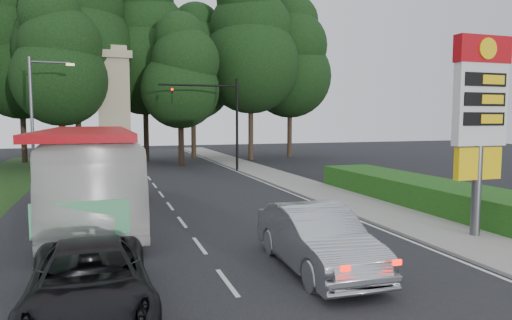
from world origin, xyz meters
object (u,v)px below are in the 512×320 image
object	(u,v)px
traffic_signal_mast	(220,111)
suv_charcoal	(90,282)
gas_station_pylon	(480,109)
sedan_silver	(317,238)
transit_bus	(88,174)
streetlight_signs	(35,113)
monument	(114,107)

from	to	relation	value
traffic_signal_mast	suv_charcoal	distance (m)	26.31
gas_station_pylon	traffic_signal_mast	world-z (taller)	traffic_signal_mast
sedan_silver	transit_bus	bearing A→B (deg)	126.25
gas_station_pylon	sedan_silver	world-z (taller)	gas_station_pylon
streetlight_signs	sedan_silver	size ratio (longest dim) A/B	1.52
traffic_signal_mast	transit_bus	distance (m)	17.28
gas_station_pylon	streetlight_signs	world-z (taller)	streetlight_signs
monument	sedan_silver	world-z (taller)	monument
gas_station_pylon	transit_bus	xyz separation A→B (m)	(-12.70, 7.64, -2.61)
monument	sedan_silver	bearing A→B (deg)	-81.08
streetlight_signs	suv_charcoal	size ratio (longest dim) A/B	1.50
traffic_signal_mast	suv_charcoal	size ratio (longest dim) A/B	1.35
streetlight_signs	suv_charcoal	bearing A→B (deg)	-80.40
suv_charcoal	sedan_silver	bearing A→B (deg)	10.94
monument	sedan_silver	size ratio (longest dim) A/B	1.91
gas_station_pylon	sedan_silver	distance (m)	7.62
traffic_signal_mast	suv_charcoal	bearing A→B (deg)	-109.93
gas_station_pylon	monument	distance (m)	30.17
sedan_silver	suv_charcoal	world-z (taller)	sedan_silver
traffic_signal_mast	sedan_silver	size ratio (longest dim) A/B	1.37
streetlight_signs	gas_station_pylon	bearing A→B (deg)	-51.04
traffic_signal_mast	monument	size ratio (longest dim) A/B	0.72
gas_station_pylon	suv_charcoal	world-z (taller)	gas_station_pylon
transit_bus	suv_charcoal	distance (m)	10.16
streetlight_signs	monument	xyz separation A→B (m)	(4.99, 7.99, 0.67)
transit_bus	gas_station_pylon	bearing A→B (deg)	-33.83
gas_station_pylon	suv_charcoal	xyz separation A→B (m)	(-12.39, -2.45, -3.71)
traffic_signal_mast	transit_bus	xyz separation A→B (m)	(-9.18, -14.36, -2.83)
streetlight_signs	traffic_signal_mast	bearing A→B (deg)	8.92
monument	transit_bus	world-z (taller)	monument
traffic_signal_mast	monument	distance (m)	9.76
streetlight_signs	monument	bearing A→B (deg)	58.03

